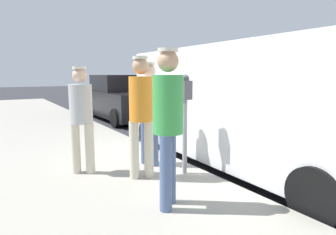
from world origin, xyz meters
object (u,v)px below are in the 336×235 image
(pedestrian_in_gray, at_px, (81,114))
(parking_meter_near, at_px, (185,107))
(pedestrian_in_orange, at_px, (141,109))
(pedestrian_in_white, at_px, (149,107))
(parked_sedan_behind, at_px, (120,99))
(parked_van, at_px, (247,103))
(pedestrian_in_green, at_px, (168,118))

(pedestrian_in_gray, bearing_deg, parking_meter_near, 147.47)
(parking_meter_near, distance_m, pedestrian_in_gray, 1.58)
(pedestrian_in_orange, bearing_deg, pedestrian_in_white, -128.03)
(parked_sedan_behind, bearing_deg, parked_van, 88.21)
(pedestrian_in_orange, distance_m, pedestrian_in_white, 0.65)
(pedestrian_in_green, distance_m, parked_sedan_behind, 8.03)
(parking_meter_near, xyz_separation_m, parked_van, (-1.50, -0.19, -0.03))
(pedestrian_in_green, bearing_deg, pedestrian_in_white, -110.29)
(pedestrian_in_orange, bearing_deg, pedestrian_in_green, 80.70)
(pedestrian_in_orange, bearing_deg, parking_meter_near, 163.91)
(pedestrian_in_orange, height_order, pedestrian_in_white, pedestrian_in_orange)
(pedestrian_in_orange, height_order, pedestrian_in_gray, pedestrian_in_orange)
(parked_van, bearing_deg, pedestrian_in_gray, -12.99)
(pedestrian_in_white, bearing_deg, parked_van, 163.87)
(pedestrian_in_white, height_order, parked_sedan_behind, pedestrian_in_white)
(pedestrian_in_white, distance_m, parked_sedan_behind, 6.39)
(pedestrian_in_orange, distance_m, parked_van, 2.14)
(parked_van, bearing_deg, pedestrian_in_green, 24.16)
(pedestrian_in_gray, bearing_deg, pedestrian_in_green, 107.00)
(pedestrian_in_white, distance_m, pedestrian_in_green, 1.64)
(pedestrian_in_gray, distance_m, parked_sedan_behind, 6.67)
(pedestrian_in_white, bearing_deg, pedestrian_in_green, 69.71)
(pedestrian_in_gray, relative_size, parked_van, 0.31)
(pedestrian_in_green, bearing_deg, parked_sedan_behind, -108.29)
(pedestrian_in_gray, xyz_separation_m, pedestrian_in_green, (-0.52, 1.69, 0.11))
(parked_sedan_behind, bearing_deg, pedestrian_in_gray, 62.89)
(pedestrian_in_gray, relative_size, parked_sedan_behind, 0.37)
(pedestrian_in_gray, height_order, parked_van, parked_van)
(parked_van, height_order, parked_sedan_behind, parked_van)
(parking_meter_near, relative_size, pedestrian_in_white, 0.89)
(pedestrian_in_green, relative_size, parked_sedan_behind, 0.41)
(parking_meter_near, height_order, pedestrian_in_gray, pedestrian_in_gray)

